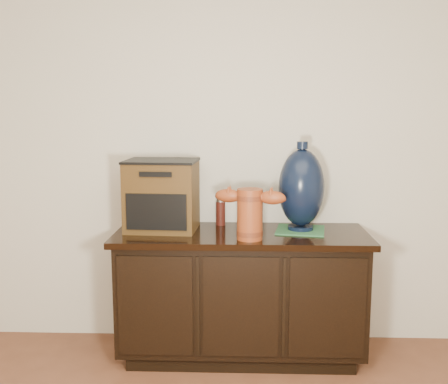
{
  "coord_description": "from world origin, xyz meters",
  "views": [
    {
      "loc": [
        0.0,
        -0.72,
        1.46
      ],
      "look_at": [
        -0.1,
        2.18,
        1.0
      ],
      "focal_mm": 42.0,
      "sensor_mm": 36.0,
      "label": 1
    }
  ],
  "objects_px": {
    "terracotta_vessel": "(250,211)",
    "lamp_base": "(301,188)",
    "sideboard": "(241,293)",
    "spray_can": "(221,212)",
    "tv_radio": "(162,195)"
  },
  "relations": [
    {
      "from": "sideboard",
      "to": "terracotta_vessel",
      "type": "height_order",
      "value": "terracotta_vessel"
    },
    {
      "from": "tv_radio",
      "to": "spray_can",
      "type": "distance_m",
      "value": 0.38
    },
    {
      "from": "sideboard",
      "to": "spray_can",
      "type": "bearing_deg",
      "value": 123.17
    },
    {
      "from": "lamp_base",
      "to": "spray_can",
      "type": "bearing_deg",
      "value": 163.66
    },
    {
      "from": "terracotta_vessel",
      "to": "tv_radio",
      "type": "bearing_deg",
      "value": 170.18
    },
    {
      "from": "sideboard",
      "to": "tv_radio",
      "type": "bearing_deg",
      "value": 172.67
    },
    {
      "from": "terracotta_vessel",
      "to": "lamp_base",
      "type": "height_order",
      "value": "lamp_base"
    },
    {
      "from": "sideboard",
      "to": "terracotta_vessel",
      "type": "bearing_deg",
      "value": -73.81
    },
    {
      "from": "terracotta_vessel",
      "to": "tv_radio",
      "type": "height_order",
      "value": "tv_radio"
    },
    {
      "from": "sideboard",
      "to": "spray_can",
      "type": "distance_m",
      "value": 0.51
    },
    {
      "from": "lamp_base",
      "to": "spray_can",
      "type": "relative_size",
      "value": 3.03
    },
    {
      "from": "tv_radio",
      "to": "spray_can",
      "type": "height_order",
      "value": "tv_radio"
    },
    {
      "from": "spray_can",
      "to": "lamp_base",
      "type": "bearing_deg",
      "value": -16.34
    },
    {
      "from": "sideboard",
      "to": "spray_can",
      "type": "relative_size",
      "value": 8.61
    },
    {
      "from": "sideboard",
      "to": "spray_can",
      "type": "height_order",
      "value": "spray_can"
    }
  ]
}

